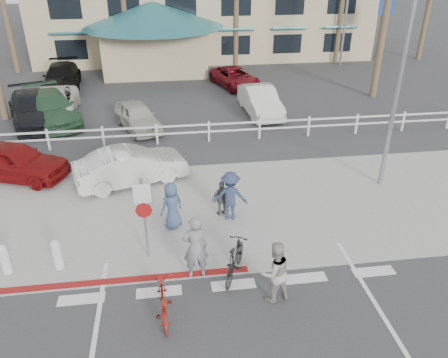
{
  "coord_description": "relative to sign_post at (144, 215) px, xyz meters",
  "views": [
    {
      "loc": [
        -1.49,
        -8.33,
        8.11
      ],
      "look_at": [
        0.2,
        3.91,
        1.5
      ],
      "focal_mm": 35.0,
      "sensor_mm": 36.0,
      "label": 1
    }
  ],
  "objects": [
    {
      "name": "info_sign",
      "position": [
        16.3,
        19.8,
        1.35
      ],
      "size": [
        1.2,
        0.16,
        5.6
      ],
      "primitive_type": null,
      "color": "navy",
      "rests_on": "ground"
    },
    {
      "name": "rider_red",
      "position": [
        1.34,
        -1.05,
        -0.49
      ],
      "size": [
        0.73,
        0.5,
        1.92
      ],
      "primitive_type": "imported",
      "rotation": [
        0.0,
        0.0,
        3.2
      ],
      "color": "gray",
      "rests_on": "ground"
    },
    {
      "name": "lot_car_5",
      "position": [
        5.34,
        17.07,
        -0.84
      ],
      "size": [
        3.25,
        4.78,
        1.22
      ],
      "primitive_type": "imported",
      "rotation": [
        0.0,
        0.0,
        0.31
      ],
      "color": "maroon",
      "rests_on": "ground"
    },
    {
      "name": "bike_black",
      "position": [
        2.4,
        -1.18,
        -0.91
      ],
      "size": [
        1.19,
        1.84,
        1.07
      ],
      "primitive_type": "imported",
      "rotation": [
        0.0,
        0.0,
        2.72
      ],
      "color": "black",
      "rests_on": "ground"
    },
    {
      "name": "parking_lot",
      "position": [
        2.3,
        15.8,
        -1.45
      ],
      "size": [
        50.0,
        16.0,
        0.01
      ],
      "primitive_type": "cube",
      "color": "#333335",
      "rests_on": "ground"
    },
    {
      "name": "sidewalk_plaza",
      "position": [
        2.3,
        2.3,
        -1.44
      ],
      "size": [
        22.0,
        7.0,
        0.01
      ],
      "primitive_type": "cube",
      "color": "gray",
      "rests_on": "ground"
    },
    {
      "name": "lot_car_4",
      "position": [
        -5.63,
        18.07,
        -0.69
      ],
      "size": [
        2.69,
        5.45,
        1.52
      ],
      "primitive_type": "imported",
      "rotation": [
        0.0,
        0.0,
        0.11
      ],
      "color": "black",
      "rests_on": "ground"
    },
    {
      "name": "lot_car_6",
      "position": [
        -5.94,
        11.91,
        -0.68
      ],
      "size": [
        3.78,
        5.71,
        1.54
      ],
      "primitive_type": "imported",
      "rotation": [
        0.0,
        0.0,
        0.34
      ],
      "color": "black",
      "rests_on": "ground"
    },
    {
      "name": "streetlight_0",
      "position": [
        8.8,
        3.3,
        3.05
      ],
      "size": [
        0.6,
        2.0,
        9.0
      ],
      "primitive_type": null,
      "color": "gray",
      "rests_on": "ground"
    },
    {
      "name": "cross_street",
      "position": [
        2.3,
        6.3,
        -1.45
      ],
      "size": [
        40.0,
        5.0,
        0.01
      ],
      "primitive_type": "cube",
      "color": "#333335",
      "rests_on": "ground"
    },
    {
      "name": "ground",
      "position": [
        2.3,
        -2.2,
        -1.45
      ],
      "size": [
        140.0,
        140.0,
        0.0
      ],
      "primitive_type": "plane",
      "color": "#333335"
    },
    {
      "name": "pedestrian_a",
      "position": [
        2.71,
        1.7,
        -0.59
      ],
      "size": [
        1.22,
        0.86,
        1.72
      ],
      "primitive_type": "imported",
      "rotation": [
        0.0,
        0.0,
        2.93
      ],
      "color": "navy",
      "rests_on": "ground"
    },
    {
      "name": "car_red_compact",
      "position": [
        -5.22,
        5.73,
        -0.73
      ],
      "size": [
        4.57,
        3.09,
        1.44
      ],
      "primitive_type": "imported",
      "rotation": [
        0.0,
        0.0,
        1.21
      ],
      "color": "maroon",
      "rests_on": "ground"
    },
    {
      "name": "lot_car_0",
      "position": [
        -5.13,
        12.58,
        -0.7
      ],
      "size": [
        3.01,
        5.6,
        1.5
      ],
      "primitive_type": "imported",
      "rotation": [
        0.0,
        0.0,
        0.1
      ],
      "color": "silver",
      "rests_on": "ground"
    },
    {
      "name": "car_white_sedan",
      "position": [
        -0.66,
        4.7,
        -0.75
      ],
      "size": [
        4.49,
        2.7,
        1.4
      ],
      "primitive_type": "imported",
      "rotation": [
        0.0,
        0.0,
        1.88
      ],
      "color": "silver",
      "rests_on": "ground"
    },
    {
      "name": "rider_black",
      "position": [
        3.25,
        -2.21,
        -0.58
      ],
      "size": [
        0.98,
        0.85,
        1.73
      ],
      "primitive_type": "imported",
      "rotation": [
        0.0,
        0.0,
        3.4
      ],
      "color": "#AFA99D",
      "rests_on": "ground"
    },
    {
      "name": "bollard_0",
      "position": [
        -2.5,
        -0.2,
        -0.97
      ],
      "size": [
        0.26,
        0.26,
        0.95
      ],
      "primitive_type": null,
      "color": "silver",
      "rests_on": "ground"
    },
    {
      "name": "lot_car_3",
      "position": [
        5.85,
        11.72,
        -0.72
      ],
      "size": [
        1.84,
        4.55,
        1.47
      ],
      "primitive_type": "imported",
      "rotation": [
        0.0,
        0.0,
        0.06
      ],
      "color": "silver",
      "rests_on": "ground"
    },
    {
      "name": "lot_car_2",
      "position": [
        -0.64,
        10.42,
        -0.8
      ],
      "size": [
        2.81,
        4.11,
        1.3
      ],
      "primitive_type": "imported",
      "rotation": [
        0.0,
        0.0,
        0.37
      ],
      "color": "beige",
      "rests_on": "ground"
    },
    {
      "name": "bike_red",
      "position": [
        0.41,
        -2.45,
        -1.0
      ],
      "size": [
        0.71,
        1.76,
        0.91
      ],
      "primitive_type": "imported",
      "rotation": [
        0.0,
        0.0,
        3.21
      ],
      "color": "maroon",
      "rests_on": "ground"
    },
    {
      "name": "lot_car_1",
      "position": [
        -5.06,
        11.99,
        -0.69
      ],
      "size": [
        4.09,
        5.68,
        1.53
      ],
      "primitive_type": "imported",
      "rotation": [
        0.0,
        0.0,
        0.42
      ],
      "color": "#2B5133",
      "rests_on": "ground"
    },
    {
      "name": "bollard_1",
      "position": [
        -3.9,
        -0.2,
        -0.97
      ],
      "size": [
        0.26,
        0.26,
        0.95
      ],
      "primitive_type": null,
      "color": "silver",
      "rests_on": "ground"
    },
    {
      "name": "pedestrian_b",
      "position": [
        0.78,
        1.44,
        -0.65
      ],
      "size": [
        0.93,
        0.84,
        1.6
      ],
      "primitive_type": "imported",
      "rotation": [
        0.0,
        0.0,
        3.68
      ],
      "color": "#3C5275",
      "rests_on": "ground"
    },
    {
      "name": "sign_post",
      "position": [
        0.0,
        0.0,
        0.0
      ],
      "size": [
        0.5,
        0.1,
        2.9
      ],
      "primitive_type": null,
      "color": "gray",
      "rests_on": "ground"
    },
    {
      "name": "curb_red",
      "position": [
        -0.7,
        -1.0,
        -1.44
      ],
      "size": [
        7.0,
        0.25,
        0.02
      ],
      "primitive_type": "cube",
      "color": "maroon",
      "rests_on": "ground"
    },
    {
      "name": "rail_fence",
      "position": [
        2.8,
        8.3,
        -0.95
      ],
      "size": [
        29.4,
        0.16,
        1.0
      ],
      "primitive_type": null,
      "color": "silver",
      "rests_on": "ground"
    },
    {
      "name": "pedestrian_child",
      "position": [
        2.46,
        1.95,
        -0.81
      ],
      "size": [
        0.81,
        0.53,
        1.29
      ],
      "primitive_type": "imported",
      "rotation": [
        0.0,
        0.0,
        3.45
      ],
      "color": "#5F5F5F",
      "rests_on": "ground"
    }
  ]
}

